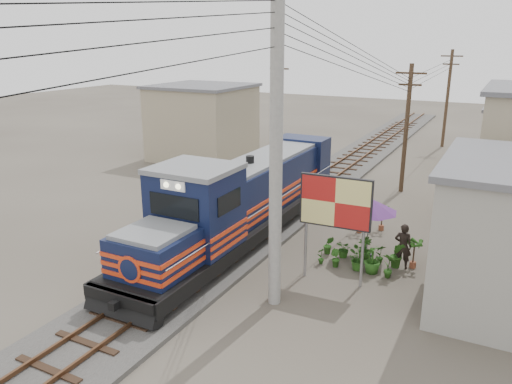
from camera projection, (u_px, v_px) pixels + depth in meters
The scene contains 14 objects.
ground at pixel (194, 274), 18.20m from camera, with size 120.00×120.00×0.00m, color #473F35.
ballast at pixel (299, 198), 26.66m from camera, with size 3.60×70.00×0.16m, color #595651.
track at pixel (300, 195), 26.61m from camera, with size 1.15×70.00×0.12m.
locomotive at pixel (244, 201), 20.96m from camera, with size 2.84×15.46×3.83m.
utility_pole_main at pixel (276, 152), 14.77m from camera, with size 0.40×0.40×10.00m.
wooden_pole_mid at pixel (406, 126), 27.02m from camera, with size 1.60×0.24×7.00m.
wooden_pole_far at pixel (447, 97), 38.70m from camera, with size 1.60×0.24×7.50m.
wooden_pole_left at pixel (279, 107), 34.61m from camera, with size 1.60×0.24×7.00m.
power_lines at pixel (288, 53), 23.26m from camera, with size 9.65×19.00×3.30m.
shophouse_left at pixel (203, 122), 35.43m from camera, with size 6.30×6.30×5.20m.
billboard at pixel (335, 205), 16.82m from camera, with size 2.49×0.23×3.84m.
market_umbrella at pixel (370, 205), 19.10m from camera, with size 2.58×2.58×2.39m.
vendor at pixel (403, 246), 18.43m from camera, with size 0.64×0.42×1.74m, color black.
plant_nursery at pixel (364, 255), 18.65m from camera, with size 3.26×1.70×1.07m.
Camera 1 is at (9.65, -13.62, 8.17)m, focal length 35.00 mm.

